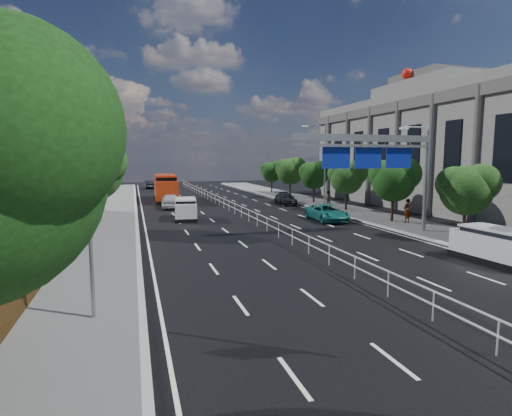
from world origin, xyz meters
name	(u,v)px	position (x,y,z in m)	size (l,w,h in m)	color
ground	(375,290)	(0.00, 0.00, 0.00)	(160.00, 160.00, 0.00)	black
sidewalk_near	(60,323)	(-11.50, 0.00, 0.07)	(5.00, 140.00, 0.14)	slate
kerb_near	(142,314)	(-9.00, 0.00, 0.07)	(0.25, 140.00, 0.15)	silver
median_fence	(237,210)	(0.00, 22.50, 0.53)	(0.05, 85.00, 1.02)	silver
hedge_near	(34,275)	(-13.30, 5.00, 0.36)	(1.00, 36.00, 0.44)	black
toilet_sign	(74,233)	(-10.95, 0.00, 2.94)	(1.62, 0.18, 4.34)	gray
overhead_gantry	(379,153)	(6.74, 10.05, 5.61)	(10.24, 0.38, 7.45)	gray
streetlight_far	(323,159)	(10.50, 26.00, 5.21)	(2.78, 2.40, 9.00)	gray
civic_hall	(450,149)	(23.72, 22.00, 6.27)	(14.40, 36.00, 14.35)	slate
near_tree_back	(93,167)	(-11.94, 17.97, 4.61)	(4.84, 4.51, 6.69)	black
far_tree_c	(467,187)	(11.24, 6.98, 3.43)	(3.52, 3.28, 4.94)	black
far_tree_d	(394,178)	(11.25, 14.48, 3.69)	(3.85, 3.59, 5.34)	black
far_tree_e	(347,176)	(11.25, 21.98, 3.56)	(3.63, 3.38, 5.13)	black
far_tree_f	(315,174)	(11.24, 29.48, 3.49)	(3.52, 3.28, 5.02)	black
far_tree_g	(291,170)	(11.25, 36.98, 3.75)	(3.96, 3.69, 5.45)	black
far_tree_h	(272,171)	(11.24, 44.48, 3.42)	(3.41, 3.18, 4.91)	black
white_minivan	(186,209)	(-4.88, 21.32, 0.90)	(2.26, 4.40, 1.84)	black
red_bus	(165,187)	(-5.32, 37.77, 1.71)	(2.99, 11.06, 3.28)	black
near_car_silver	(170,201)	(-5.43, 29.71, 0.79)	(1.87, 4.65, 1.58)	#BABCC2
near_car_dark	(149,185)	(-6.46, 59.63, 0.72)	(1.52, 4.37, 1.44)	black
silver_minivan	(495,245)	(8.30, 2.00, 0.88)	(2.01, 4.37, 1.78)	black
parked_car_teal	(327,213)	(6.50, 16.92, 0.69)	(2.31, 5.00, 1.39)	#166660
parked_car_dark	(285,199)	(7.61, 29.46, 0.67)	(1.88, 4.63, 1.34)	black
pedestrian_a	(407,211)	(11.72, 13.30, 1.11)	(0.70, 0.46, 1.93)	gray
pedestrian_b	(328,199)	(10.45, 24.39, 1.00)	(0.84, 0.65, 1.73)	gray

